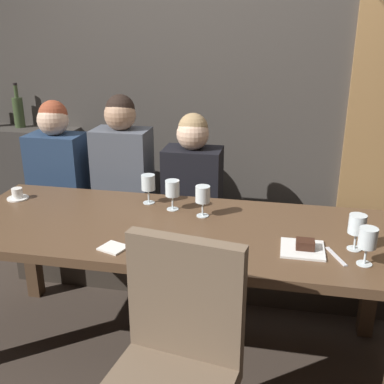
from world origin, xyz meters
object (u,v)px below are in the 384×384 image
(diner_bearded, at_px, (123,161))
(wine_glass_near_left, at_px, (203,195))
(banquette_bench, at_px, (200,253))
(dessert_plate, at_px, (303,247))
(chair_near_side, at_px, (174,358))
(wine_glass_end_left, at_px, (148,183))
(dining_table, at_px, (175,242))
(espresso_cup, at_px, (17,195))
(diner_redhead, at_px, (57,162))
(wine_bottle_pale_label, at_px, (18,111))
(wine_glass_end_right, at_px, (368,240))
(wine_glass_near_right, at_px, (172,189))
(wine_glass_center_back, at_px, (357,226))
(diner_far_end, at_px, (193,174))
(fork_on_table, at_px, (336,256))

(diner_bearded, bearing_deg, wine_glass_near_left, -41.54)
(banquette_bench, xyz_separation_m, dessert_plate, (0.62, -0.84, 0.53))
(chair_near_side, bearing_deg, wine_glass_end_left, 111.02)
(dining_table, bearing_deg, espresso_cup, 169.06)
(diner_redhead, relative_size, wine_bottle_pale_label, 2.38)
(wine_glass_end_right, bearing_deg, wine_glass_near_right, 155.16)
(wine_glass_near_right, xyz_separation_m, wine_glass_center_back, (0.90, -0.29, -0.00))
(wine_glass_center_back, bearing_deg, wine_bottle_pale_label, 153.17)
(diner_far_end, relative_size, wine_glass_near_right, 4.41)
(dining_table, distance_m, diner_bearded, 0.90)
(banquette_bench, height_order, wine_glass_near_right, wine_glass_near_right)
(wine_glass_near_right, relative_size, wine_glass_end_right, 1.00)
(diner_bearded, xyz_separation_m, espresso_cup, (-0.45, -0.52, -0.07))
(diner_bearded, relative_size, espresso_cup, 6.84)
(wine_glass_near_left, distance_m, dessert_plate, 0.59)
(wine_glass_near_left, xyz_separation_m, espresso_cup, (-1.08, 0.04, -0.09))
(dining_table, relative_size, chair_near_side, 2.24)
(dessert_plate, bearing_deg, diner_redhead, 152.67)
(diner_bearded, bearing_deg, wine_bottle_pale_label, 158.74)
(banquette_bench, distance_m, wine_bottle_pale_label, 1.71)
(diner_redhead, relative_size, fork_on_table, 4.56)
(chair_near_side, bearing_deg, diner_redhead, 128.99)
(wine_glass_near_left, xyz_separation_m, wine_glass_end_right, (0.75, -0.37, -0.00))
(diner_bearded, xyz_separation_m, wine_glass_end_right, (1.38, -0.93, 0.01))
(wine_glass_end_right, xyz_separation_m, espresso_cup, (-1.83, 0.41, -0.09))
(dining_table, xyz_separation_m, espresso_cup, (-0.97, 0.19, 0.11))
(banquette_bench, height_order, dessert_plate, dessert_plate)
(diner_far_end, height_order, espresso_cup, diner_far_end)
(wine_bottle_pale_label, relative_size, wine_glass_near_left, 1.99)
(diner_redhead, distance_m, wine_glass_near_right, 1.02)
(wine_bottle_pale_label, xyz_separation_m, dessert_plate, (2.06, -1.21, -0.32))
(dining_table, distance_m, wine_glass_center_back, 0.87)
(banquette_bench, relative_size, diner_redhead, 3.22)
(banquette_bench, bearing_deg, wine_bottle_pale_label, 165.65)
(wine_glass_near_left, relative_size, wine_glass_end_right, 1.00)
(diner_redhead, height_order, diner_bearded, diner_bearded)
(diner_redhead, height_order, fork_on_table, diner_redhead)
(banquette_bench, relative_size, diner_far_end, 3.46)
(diner_far_end, xyz_separation_m, dessert_plate, (0.66, -0.83, -0.04))
(dining_table, relative_size, diner_far_end, 3.04)
(wine_glass_near_right, bearing_deg, diner_bearded, 132.32)
(wine_glass_near_right, xyz_separation_m, dessert_plate, (0.68, -0.35, -0.10))
(wine_bottle_pale_label, relative_size, espresso_cup, 2.72)
(chair_near_side, relative_size, wine_glass_end_right, 5.98)
(chair_near_side, height_order, diner_bearded, diner_bearded)
(espresso_cup, height_order, fork_on_table, espresso_cup)
(chair_near_side, relative_size, dessert_plate, 5.16)
(chair_near_side, height_order, wine_glass_center_back, chair_near_side)
(banquette_bench, height_order, wine_glass_center_back, wine_glass_center_back)
(dining_table, distance_m, diner_far_end, 0.70)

